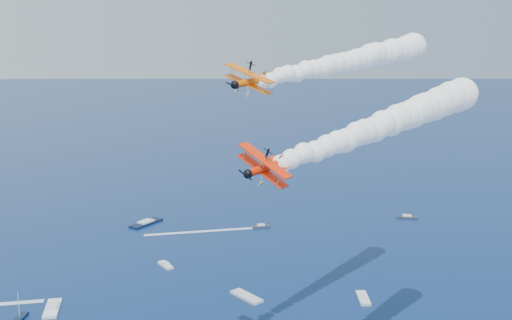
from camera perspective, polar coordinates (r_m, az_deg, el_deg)
biplane_lead at (r=99.72m, az=-0.59°, el=7.34°), size 10.98×12.78×8.85m
biplane_trail at (r=74.06m, az=0.79°, el=-0.76°), size 9.08×10.65×8.13m
smoke_trail_lead at (r=125.50m, az=8.79°, el=9.15°), size 65.18×39.04×11.26m
smoke_trail_trail at (r=99.72m, az=12.46°, el=3.54°), size 65.09×36.93×11.26m
spectator_boats at (r=175.83m, az=-21.37°, el=-11.47°), size 219.24×175.46×0.70m
boat_wakes at (r=161.17m, az=-16.98°, el=-13.42°), size 126.16×112.72×0.04m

